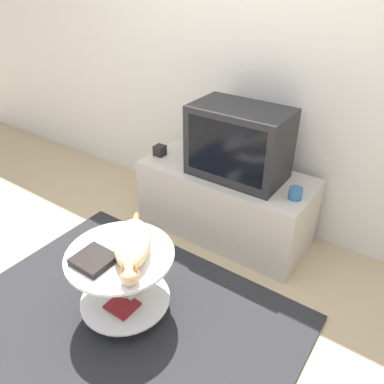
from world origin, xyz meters
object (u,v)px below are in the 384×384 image
Objects in this scene: dvd_box at (94,260)px; cat at (132,245)px; speaker at (160,150)px; tv at (239,143)px.

dvd_box is 0.39× the size of cat.
speaker reaches higher than dvd_box.
tv is 1.24m from dvd_box.
dvd_box is at bearing -76.99° from cat.
cat reaches higher than dvd_box.
speaker is 0.40× the size of dvd_box.
tv reaches higher than dvd_box.
speaker is 1.21m from dvd_box.
dvd_box is 0.22m from cat.
cat is at bearing -58.52° from speaker.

